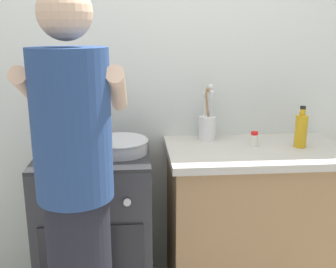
% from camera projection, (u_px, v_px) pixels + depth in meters
% --- Properties ---
extents(back_wall, '(3.20, 0.10, 2.50)m').
position_uv_depth(back_wall, '(187.00, 78.00, 2.45)').
color(back_wall, silver).
rests_on(back_wall, ground).
extents(countertop, '(1.00, 0.60, 0.90)m').
position_uv_depth(countertop, '(252.00, 221.00, 2.34)').
color(countertop, '#99724C').
rests_on(countertop, ground).
extents(stove_range, '(0.60, 0.62, 0.90)m').
position_uv_depth(stove_range, '(98.00, 228.00, 2.27)').
color(stove_range, '#2D2D33').
rests_on(stove_range, ground).
extents(pot, '(0.27, 0.20, 0.12)m').
position_uv_depth(pot, '(68.00, 140.00, 2.16)').
color(pot, '#38383D').
rests_on(pot, stove_range).
extents(mixing_bowl, '(0.31, 0.31, 0.08)m').
position_uv_depth(mixing_bowl, '(119.00, 145.00, 2.13)').
color(mixing_bowl, '#B7B7BC').
rests_on(mixing_bowl, stove_range).
extents(utensil_crock, '(0.10, 0.10, 0.33)m').
position_uv_depth(utensil_crock, '(207.00, 123.00, 2.38)').
color(utensil_crock, silver).
rests_on(utensil_crock, countertop).
extents(spice_bottle, '(0.04, 0.04, 0.08)m').
position_uv_depth(spice_bottle, '(254.00, 139.00, 2.26)').
color(spice_bottle, silver).
rests_on(spice_bottle, countertop).
extents(oil_bottle, '(0.07, 0.07, 0.23)m').
position_uv_depth(oil_bottle, '(301.00, 130.00, 2.22)').
color(oil_bottle, gold).
rests_on(oil_bottle, countertop).
extents(person, '(0.41, 0.50, 1.70)m').
position_uv_depth(person, '(77.00, 205.00, 1.60)').
color(person, black).
rests_on(person, ground).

